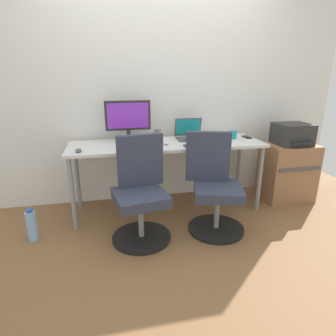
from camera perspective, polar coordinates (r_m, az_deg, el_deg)
The scene contains 18 objects.
ground_plane at distance 3.26m, azimuth -0.19°, elevation -7.97°, with size 5.28×5.28×0.00m, color brown.
back_wall at distance 3.31m, azimuth -1.69°, elevation 15.84°, with size 4.40×0.04×2.60m, color white.
desk at distance 3.01m, azimuth -0.20°, elevation 3.93°, with size 2.05×0.62×0.76m.
office_chair_left at distance 2.56m, azimuth -5.56°, elevation -5.21°, with size 0.54×0.54×0.94m.
office_chair_right at distance 2.72m, azimuth 9.30°, elevation -3.92°, with size 0.54×0.54×0.94m.
side_cabinet at distance 3.67m, azimuth 22.93°, elevation -0.69°, with size 0.57×0.43×0.68m.
printer at distance 3.56m, azimuth 23.84°, elevation 6.30°, with size 0.38×0.40×0.24m.
water_bottle_on_floor at distance 2.88m, azimuth -25.83°, elevation -10.37°, with size 0.09×0.09×0.31m.
desktop_monitor at distance 3.07m, azimuth -8.09°, elevation 9.97°, with size 0.48×0.18×0.43m.
open_laptop at distance 3.20m, azimuth 4.43°, elevation 6.90°, with size 0.31×0.28×0.22m.
keyboard_by_monitor at distance 2.81m, azimuth -6.85°, elevation 4.26°, with size 0.34×0.12×0.02m, color #515156.
keyboard_by_laptop at distance 2.86m, azimuth 6.72°, elevation 4.50°, with size 0.34×0.12×0.02m, color #2D2D2D.
mouse_by_monitor at distance 2.92m, azimuth -0.45°, elevation 5.06°, with size 0.06×0.10×0.03m, color silver.
mouse_by_laptop at distance 2.76m, azimuth -17.65°, elevation 3.41°, with size 0.06×0.10×0.03m, color #515156.
coffee_mug at distance 3.27m, azimuth 12.98°, elevation 6.58°, with size 0.08×0.08×0.09m, color teal.
pen_cup at distance 3.22m, azimuth -2.12°, elevation 6.96°, with size 0.07×0.07×0.10m, color slate.
phone_near_monitor at distance 3.39m, azimuth 15.64°, elevation 6.05°, with size 0.07×0.14×0.01m, color black.
phone_near_laptop at distance 2.93m, azimuth -2.37°, elevation 4.86°, with size 0.07×0.14×0.01m, color black.
Camera 1 is at (-0.61, -2.86, 1.44)m, focal length 30.14 mm.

